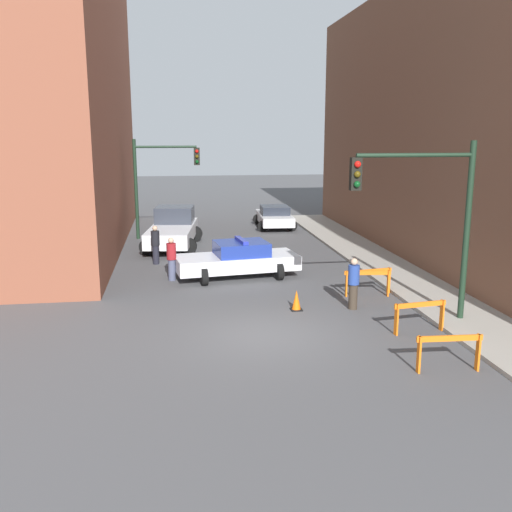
# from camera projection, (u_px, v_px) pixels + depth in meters

# --- Properties ---
(ground_plane) EXTENTS (120.00, 120.00, 0.00)m
(ground_plane) POSITION_uv_depth(u_px,v_px,m) (267.00, 334.00, 15.97)
(ground_plane) COLOR #4C4C4F
(sidewalk_right) EXTENTS (2.40, 44.00, 0.12)m
(sidewalk_right) POSITION_uv_depth(u_px,v_px,m) (474.00, 322.00, 16.83)
(sidewalk_right) COLOR #9E998E
(sidewalk_right) RESTS_ON ground_plane
(traffic_light_near) EXTENTS (3.64, 0.35, 5.20)m
(traffic_light_near) POSITION_uv_depth(u_px,v_px,m) (430.00, 205.00, 16.14)
(traffic_light_near) COLOR black
(traffic_light_near) RESTS_ON sidewalk_right
(traffic_light_far) EXTENTS (3.44, 0.35, 5.20)m
(traffic_light_far) POSITION_uv_depth(u_px,v_px,m) (157.00, 174.00, 29.72)
(traffic_light_far) COLOR black
(traffic_light_far) RESTS_ON ground_plane
(police_car) EXTENTS (4.91, 2.76, 1.52)m
(police_car) POSITION_uv_depth(u_px,v_px,m) (238.00, 259.00, 22.11)
(police_car) COLOR white
(police_car) RESTS_ON ground_plane
(white_truck) EXTENTS (3.08, 5.61, 1.90)m
(white_truck) POSITION_uv_depth(u_px,v_px,m) (173.00, 229.00, 27.93)
(white_truck) COLOR silver
(white_truck) RESTS_ON ground_plane
(parked_car_near) EXTENTS (2.40, 4.38, 1.31)m
(parked_car_near) POSITION_uv_depth(u_px,v_px,m) (274.00, 216.00, 33.67)
(parked_car_near) COLOR silver
(parked_car_near) RESTS_ON ground_plane
(pedestrian_crossing) EXTENTS (0.50, 0.50, 1.66)m
(pedestrian_crossing) POSITION_uv_depth(u_px,v_px,m) (171.00, 258.00, 21.62)
(pedestrian_crossing) COLOR #474C66
(pedestrian_crossing) RESTS_ON ground_plane
(pedestrian_corner) EXTENTS (0.40, 0.40, 1.66)m
(pedestrian_corner) POSITION_uv_depth(u_px,v_px,m) (155.00, 244.00, 24.30)
(pedestrian_corner) COLOR black
(pedestrian_corner) RESTS_ON ground_plane
(pedestrian_sidewalk) EXTENTS (0.44, 0.44, 1.66)m
(pedestrian_sidewalk) POSITION_uv_depth(u_px,v_px,m) (354.00, 283.00, 18.08)
(pedestrian_sidewalk) COLOR #382D23
(pedestrian_sidewalk) RESTS_ON ground_plane
(barrier_front) EXTENTS (1.60, 0.24, 0.90)m
(barrier_front) POSITION_uv_depth(u_px,v_px,m) (449.00, 347.00, 13.36)
(barrier_front) COLOR orange
(barrier_front) RESTS_ON ground_plane
(barrier_mid) EXTENTS (1.59, 0.35, 0.90)m
(barrier_mid) POSITION_uv_depth(u_px,v_px,m) (420.00, 312.00, 15.97)
(barrier_mid) COLOR orange
(barrier_mid) RESTS_ON ground_plane
(barrier_back) EXTENTS (1.59, 0.35, 0.90)m
(barrier_back) POSITION_uv_depth(u_px,v_px,m) (367.00, 279.00, 19.54)
(barrier_back) COLOR orange
(barrier_back) RESTS_ON ground_plane
(barrier_corner) EXTENTS (1.59, 0.39, 0.90)m
(barrier_corner) POSITION_uv_depth(u_px,v_px,m) (370.00, 277.00, 19.79)
(barrier_corner) COLOR orange
(barrier_corner) RESTS_ON ground_plane
(traffic_cone) EXTENTS (0.36, 0.36, 0.66)m
(traffic_cone) POSITION_uv_depth(u_px,v_px,m) (296.00, 300.00, 18.07)
(traffic_cone) COLOR black
(traffic_cone) RESTS_ON ground_plane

